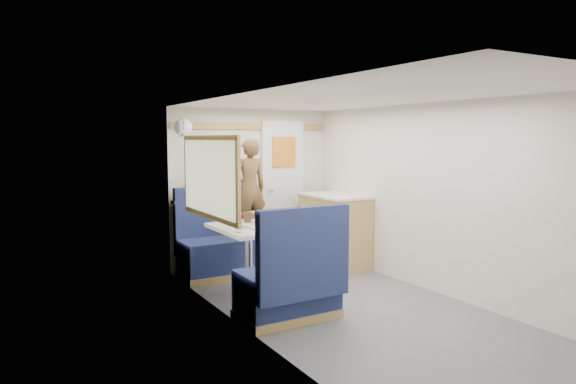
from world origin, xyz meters
TOP-DOWN VIEW (x-y plane):
  - floor at (0.00, 0.00)m, footprint 4.50×4.50m
  - ceiling at (0.00, 0.00)m, footprint 4.50×4.50m
  - wall_back at (0.00, 2.25)m, footprint 2.20×0.02m
  - wall_left at (-1.10, 0.00)m, footprint 0.02×4.50m
  - wall_right at (1.10, 0.00)m, footprint 0.02×4.50m
  - oak_trim_low at (0.00, 2.23)m, footprint 2.15×0.02m
  - oak_trim_high at (0.00, 2.23)m, footprint 2.15×0.02m
  - side_window at (-1.08, 1.00)m, footprint 0.04×1.30m
  - rear_door at (0.45, 2.22)m, footprint 0.62×0.12m
  - dinette_table at (-0.65, 1.00)m, footprint 0.62×0.92m
  - bench_far at (-0.65, 1.86)m, footprint 0.90×0.59m
  - bench_near at (-0.65, 0.14)m, footprint 0.90×0.59m
  - ledge at (-0.65, 2.12)m, footprint 0.90×0.14m
  - dome_light at (-1.04, 1.85)m, footprint 0.20×0.20m
  - galley_counter at (0.82, 1.55)m, footprint 0.57×0.92m
  - person at (-0.29, 1.72)m, footprint 0.43×0.29m
  - duffel_bag at (-0.55, 2.12)m, footprint 0.49×0.30m
  - tray at (-0.56, 0.93)m, footprint 0.31×0.39m
  - orange_fruit at (-0.43, 0.86)m, footprint 0.08×0.08m
  - cheese_block at (-0.58, 0.78)m, footprint 0.12×0.10m
  - wine_glass at (-0.76, 0.95)m, footprint 0.08×0.08m
  - tumbler_left at (-0.87, 0.76)m, footprint 0.07×0.07m
  - tumbler_right at (-0.55, 1.21)m, footprint 0.08×0.08m
  - beer_glass at (-0.43, 0.97)m, footprint 0.07×0.07m
  - pepper_grinder at (-0.55, 0.97)m, footprint 0.03×0.03m
  - salt_grinder at (-0.63, 0.94)m, footprint 0.03×0.03m
  - bread_loaf at (-0.45, 1.19)m, footprint 0.24×0.30m

SIDE VIEW (x-z plane):
  - floor at x=0.00m, z-range 0.00..0.00m
  - bench_far at x=-0.65m, z-range -0.22..0.83m
  - bench_near at x=-0.65m, z-range -0.22..0.83m
  - galley_counter at x=0.82m, z-range 0.01..0.93m
  - dinette_table at x=-0.65m, z-range 0.21..0.93m
  - tray at x=-0.56m, z-range 0.72..0.74m
  - cheese_block at x=-0.58m, z-range 0.74..0.78m
  - salt_grinder at x=-0.63m, z-range 0.72..0.81m
  - pepper_grinder at x=-0.55m, z-range 0.72..0.81m
  - beer_glass at x=-0.43m, z-range 0.72..0.82m
  - tumbler_left at x=-0.87m, z-range 0.72..0.83m
  - bread_loaf at x=-0.45m, z-range 0.72..0.83m
  - orange_fruit at x=-0.43m, z-range 0.74..0.81m
  - tumbler_right at x=-0.55m, z-range 0.72..0.84m
  - wine_glass at x=-0.76m, z-range 0.76..0.93m
  - oak_trim_low at x=0.00m, z-range 0.81..0.89m
  - ledge at x=-0.65m, z-range 0.86..0.90m
  - rear_door at x=0.45m, z-range 0.04..1.90m
  - wall_back at x=0.00m, z-range 0.00..2.00m
  - wall_left at x=-1.10m, z-range 0.00..2.00m
  - wall_right at x=1.10m, z-range 0.00..2.00m
  - duffel_bag at x=-0.55m, z-range 0.90..1.12m
  - person at x=-0.29m, z-range 0.45..1.63m
  - side_window at x=-1.08m, z-range 0.89..1.61m
  - dome_light at x=-1.04m, z-range 1.65..1.85m
  - oak_trim_high at x=0.00m, z-range 1.74..1.82m
  - ceiling at x=0.00m, z-range 2.00..2.00m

